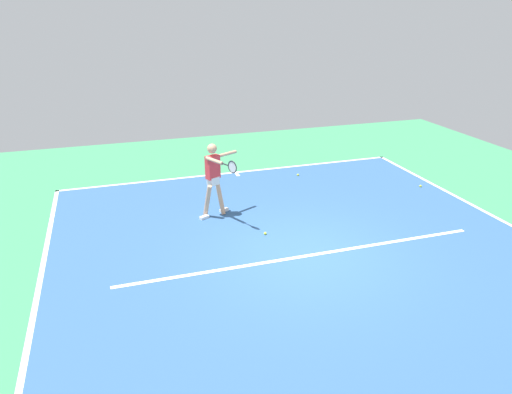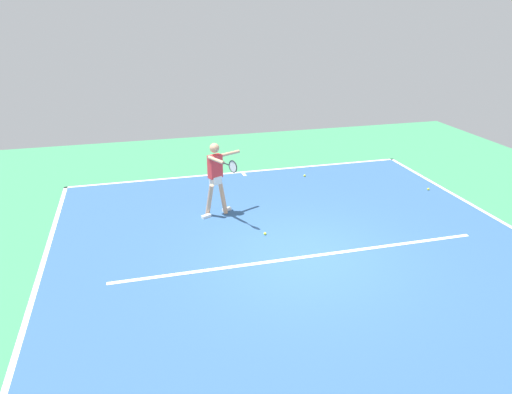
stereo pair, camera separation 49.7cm
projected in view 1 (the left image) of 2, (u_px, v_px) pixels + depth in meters
The scene contains 11 objects.
ground_plane at pixel (305, 254), 10.03m from camera, with size 20.42×20.42×0.00m, color #388456.
court_surface at pixel (305, 254), 10.03m from camera, with size 10.63×11.21×0.00m, color #2D5484.
court_line_baseline_near at pixel (236, 172), 14.93m from camera, with size 10.63×0.10×0.01m, color white.
court_line_sideline_left at pixel (505, 222), 11.52m from camera, with size 0.10×11.21×0.01m, color white.
court_line_sideline_right at pixel (37, 298), 8.54m from camera, with size 0.10×11.21×0.01m, color white.
court_line_service at pixel (307, 256), 9.96m from camera, with size 7.98×0.10×0.01m, color white.
court_line_centre_mark at pixel (237, 174), 14.75m from camera, with size 0.10×0.30×0.01m, color white.
tennis_player at pixel (214, 175), 11.49m from camera, with size 1.11×1.41×1.86m.
tennis_ball_centre_court at pixel (265, 233), 10.88m from camera, with size 0.07×0.07×0.07m, color #CCE033.
tennis_ball_far_corner at pixel (298, 175), 14.62m from camera, with size 0.07×0.07×0.07m, color yellow.
tennis_ball_near_player at pixel (420, 186), 13.72m from camera, with size 0.07×0.07×0.07m, color yellow.
Camera 1 is at (3.69, 8.09, 4.91)m, focal length 33.20 mm.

